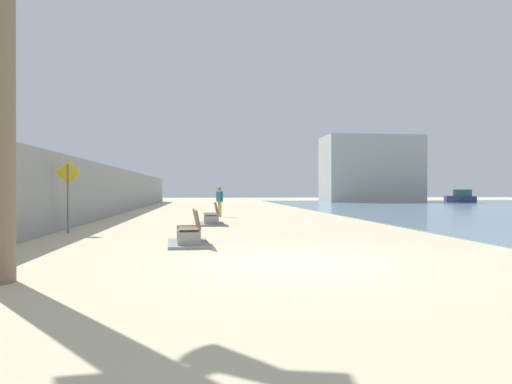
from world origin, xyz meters
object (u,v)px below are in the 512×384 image
Objects in this scene: bench_near at (189,236)px; boat_nearest at (460,197)px; bench_far at (212,219)px; pedestrian_sign at (68,188)px; person_walking at (220,199)px.

bench_near is 50.39m from boat_nearest.
pedestrian_sign is at bearing -147.13° from bench_far.
pedestrian_sign is at bearing 137.95° from bench_near.
person_walking is at bearing 84.23° from bench_near.
bench_near is at bearing -128.70° from boat_nearest.
bench_far is 0.41× the size of boat_nearest.
bench_near is 13.05m from person_walking.
person_walking is 10.69m from pedestrian_sign.
bench_far is 44.49m from boat_nearest.
boat_nearest is (30.20, 26.36, -0.40)m from person_walking.
bench_near is at bearing -42.05° from pedestrian_sign.
pedestrian_sign reaches higher than boat_nearest.
bench_far is (0.75, 7.18, 0.00)m from bench_near.
person_walking reaches higher than boat_nearest.
bench_far is at bearing 32.87° from pedestrian_sign.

